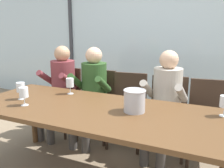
% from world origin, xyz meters
% --- Properties ---
extents(ground, '(14.00, 14.00, 0.00)m').
position_xyz_m(ground, '(0.00, 1.00, 0.00)').
color(ground, '#847056').
extents(window_glass_panel, '(7.61, 0.03, 2.60)m').
position_xyz_m(window_glass_panel, '(0.00, 2.21, 1.30)').
color(window_glass_panel, silver).
rests_on(window_glass_panel, ground).
extents(window_mullion_left, '(0.06, 0.06, 2.60)m').
position_xyz_m(window_mullion_left, '(-1.71, 2.19, 1.30)').
color(window_mullion_left, '#38383D').
rests_on(window_mullion_left, ground).
extents(hillside_vineyard, '(13.61, 2.40, 1.88)m').
position_xyz_m(hillside_vineyard, '(0.00, 6.62, 0.94)').
color(hillside_vineyard, '#477A38').
rests_on(hillside_vineyard, ground).
extents(dining_table, '(2.41, 0.96, 0.74)m').
position_xyz_m(dining_table, '(0.00, 0.00, 0.67)').
color(dining_table, brown).
rests_on(dining_table, ground).
extents(chair_near_curtain, '(0.44, 0.44, 0.89)m').
position_xyz_m(chair_near_curtain, '(-0.98, 0.89, 0.52)').
color(chair_near_curtain, '#332319').
rests_on(chair_near_curtain, ground).
extents(chair_left_of_center, '(0.47, 0.47, 0.89)m').
position_xyz_m(chair_left_of_center, '(-0.46, 0.92, 0.52)').
color(chair_left_of_center, '#332319').
rests_on(chair_left_of_center, ground).
extents(chair_center, '(0.49, 0.49, 0.89)m').
position_xyz_m(chair_center, '(-0.02, 0.89, 0.52)').
color(chair_center, '#332319').
rests_on(chair_center, ground).
extents(chair_right_of_center, '(0.49, 0.49, 0.89)m').
position_xyz_m(chair_right_of_center, '(0.47, 0.89, 0.52)').
color(chair_right_of_center, '#332319').
rests_on(chair_right_of_center, ground).
extents(chair_near_window_right, '(0.49, 0.49, 0.89)m').
position_xyz_m(chair_near_window_right, '(0.92, 0.89, 0.52)').
color(chair_near_window_right, '#332319').
rests_on(chair_near_window_right, ground).
extents(person_maroon_top, '(0.48, 0.63, 1.21)m').
position_xyz_m(person_maroon_top, '(-0.96, 0.75, 0.69)').
color(person_maroon_top, brown).
rests_on(person_maroon_top, ground).
extents(person_olive_shirt, '(0.46, 0.61, 1.21)m').
position_xyz_m(person_olive_shirt, '(-0.47, 0.75, 0.69)').
color(person_olive_shirt, '#2D5123').
rests_on(person_olive_shirt, ground).
extents(person_beige_jumper, '(0.49, 0.63, 1.21)m').
position_xyz_m(person_beige_jumper, '(0.46, 0.76, 0.69)').
color(person_beige_jumper, '#B7AD9E').
rests_on(person_beige_jumper, ground).
extents(ice_bucket_primary, '(0.19, 0.19, 0.20)m').
position_xyz_m(ice_bucket_primary, '(0.34, 0.07, 0.84)').
color(ice_bucket_primary, '#B7B7BC').
rests_on(ice_bucket_primary, dining_table).
extents(wine_glass_by_left_taster, '(0.08, 0.08, 0.17)m').
position_xyz_m(wine_glass_by_left_taster, '(-0.82, -0.07, 0.85)').
color(wine_glass_by_left_taster, silver).
rests_on(wine_glass_by_left_taster, dining_table).
extents(wine_glass_center_pour, '(0.08, 0.08, 0.17)m').
position_xyz_m(wine_glass_center_pour, '(-0.48, 0.31, 0.85)').
color(wine_glass_center_pour, silver).
rests_on(wine_glass_center_pour, dining_table).
extents(wine_glass_by_right_taster, '(0.08, 0.08, 0.17)m').
position_xyz_m(wine_glass_by_right_taster, '(-0.65, -0.20, 0.85)').
color(wine_glass_by_right_taster, silver).
rests_on(wine_glass_by_right_taster, dining_table).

